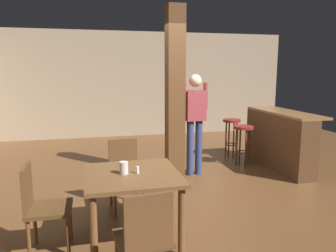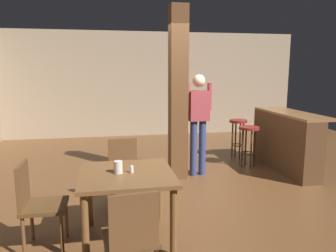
{
  "view_description": "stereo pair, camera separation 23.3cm",
  "coord_description": "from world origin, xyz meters",
  "px_view_note": "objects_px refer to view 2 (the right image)",
  "views": [
    {
      "loc": [
        -1.52,
        -4.39,
        1.8
      ],
      "look_at": [
        -0.48,
        -0.15,
        1.04
      ],
      "focal_mm": 35.0,
      "sensor_mm": 36.0,
      "label": 1
    },
    {
      "loc": [
        -1.29,
        -4.44,
        1.8
      ],
      "look_at": [
        -0.48,
        -0.15,
        1.04
      ],
      "focal_mm": 35.0,
      "sensor_mm": 36.0,
      "label": 2
    }
  ],
  "objects_px": {
    "chair_west": "(36,201)",
    "standing_person": "(198,117)",
    "napkin_cup": "(118,167)",
    "salt_shaker": "(132,169)",
    "bar_counter": "(285,141)",
    "chair_north": "(124,170)",
    "chair_south": "(131,236)",
    "bar_stool_near": "(249,136)",
    "bar_stool_mid": "(238,129)",
    "dining_table": "(127,184)"
  },
  "relations": [
    {
      "from": "standing_person",
      "to": "chair_north",
      "type": "bearing_deg",
      "value": -139.93
    },
    {
      "from": "chair_north",
      "to": "bar_stool_near",
      "type": "xyz_separation_m",
      "value": [
        2.37,
        1.4,
        0.07
      ]
    },
    {
      "from": "chair_west",
      "to": "chair_south",
      "type": "height_order",
      "value": "same"
    },
    {
      "from": "salt_shaker",
      "to": "bar_stool_near",
      "type": "distance_m",
      "value": 3.28
    },
    {
      "from": "napkin_cup",
      "to": "standing_person",
      "type": "xyz_separation_m",
      "value": [
        1.42,
        1.98,
        0.19
      ]
    },
    {
      "from": "salt_shaker",
      "to": "bar_counter",
      "type": "height_order",
      "value": "bar_counter"
    },
    {
      "from": "salt_shaker",
      "to": "bar_stool_mid",
      "type": "height_order",
      "value": "salt_shaker"
    },
    {
      "from": "dining_table",
      "to": "bar_stool_near",
      "type": "height_order",
      "value": "bar_stool_near"
    },
    {
      "from": "chair_south",
      "to": "salt_shaker",
      "type": "relative_size",
      "value": 11.73
    },
    {
      "from": "bar_stool_near",
      "to": "bar_stool_mid",
      "type": "distance_m",
      "value": 0.63
    },
    {
      "from": "chair_west",
      "to": "chair_south",
      "type": "bearing_deg",
      "value": -44.59
    },
    {
      "from": "napkin_cup",
      "to": "bar_stool_mid",
      "type": "relative_size",
      "value": 0.16
    },
    {
      "from": "napkin_cup",
      "to": "salt_shaker",
      "type": "height_order",
      "value": "napkin_cup"
    },
    {
      "from": "chair_north",
      "to": "salt_shaker",
      "type": "bearing_deg",
      "value": -87.76
    },
    {
      "from": "chair_west",
      "to": "bar_stool_mid",
      "type": "height_order",
      "value": "chair_west"
    },
    {
      "from": "dining_table",
      "to": "bar_counter",
      "type": "bearing_deg",
      "value": 34.04
    },
    {
      "from": "chair_west",
      "to": "standing_person",
      "type": "distance_m",
      "value": 3.04
    },
    {
      "from": "standing_person",
      "to": "bar_stool_near",
      "type": "relative_size",
      "value": 2.26
    },
    {
      "from": "salt_shaker",
      "to": "bar_stool_near",
      "type": "bearing_deg",
      "value": 44.46
    },
    {
      "from": "bar_stool_mid",
      "to": "salt_shaker",
      "type": "bearing_deg",
      "value": -129.27
    },
    {
      "from": "chair_west",
      "to": "napkin_cup",
      "type": "bearing_deg",
      "value": 1.17
    },
    {
      "from": "chair_west",
      "to": "napkin_cup",
      "type": "relative_size",
      "value": 6.99
    },
    {
      "from": "chair_west",
      "to": "salt_shaker",
      "type": "distance_m",
      "value": 0.99
    },
    {
      "from": "chair_west",
      "to": "standing_person",
      "type": "xyz_separation_m",
      "value": [
        2.23,
        2.0,
        0.5
      ]
    },
    {
      "from": "chair_north",
      "to": "salt_shaker",
      "type": "distance_m",
      "value": 0.94
    },
    {
      "from": "napkin_cup",
      "to": "bar_stool_mid",
      "type": "distance_m",
      "value": 3.85
    },
    {
      "from": "chair_south",
      "to": "bar_counter",
      "type": "xyz_separation_m",
      "value": [
        2.99,
        2.88,
        0.03
      ]
    },
    {
      "from": "standing_person",
      "to": "dining_table",
      "type": "bearing_deg",
      "value": -123.85
    },
    {
      "from": "chair_south",
      "to": "bar_stool_mid",
      "type": "distance_m",
      "value": 4.51
    },
    {
      "from": "dining_table",
      "to": "bar_stool_near",
      "type": "relative_size",
      "value": 1.27
    },
    {
      "from": "chair_north",
      "to": "chair_west",
      "type": "distance_m",
      "value": 1.28
    },
    {
      "from": "chair_west",
      "to": "standing_person",
      "type": "relative_size",
      "value": 0.52
    },
    {
      "from": "chair_south",
      "to": "standing_person",
      "type": "bearing_deg",
      "value": 64.65
    },
    {
      "from": "bar_stool_near",
      "to": "standing_person",
      "type": "bearing_deg",
      "value": -164.39
    },
    {
      "from": "chair_north",
      "to": "chair_south",
      "type": "xyz_separation_m",
      "value": [
        -0.04,
        -1.76,
        0.0
      ]
    },
    {
      "from": "napkin_cup",
      "to": "bar_counter",
      "type": "relative_size",
      "value": 0.07
    },
    {
      "from": "bar_stool_mid",
      "to": "dining_table",
      "type": "bearing_deg",
      "value": -130.02
    },
    {
      "from": "standing_person",
      "to": "napkin_cup",
      "type": "bearing_deg",
      "value": -125.58
    },
    {
      "from": "dining_table",
      "to": "bar_counter",
      "type": "distance_m",
      "value": 3.58
    },
    {
      "from": "napkin_cup",
      "to": "chair_west",
      "type": "bearing_deg",
      "value": -178.83
    },
    {
      "from": "standing_person",
      "to": "bar_counter",
      "type": "height_order",
      "value": "standing_person"
    },
    {
      "from": "chair_south",
      "to": "bar_counter",
      "type": "height_order",
      "value": "bar_counter"
    },
    {
      "from": "dining_table",
      "to": "salt_shaker",
      "type": "distance_m",
      "value": 0.17
    },
    {
      "from": "standing_person",
      "to": "bar_counter",
      "type": "xyz_separation_m",
      "value": [
        1.64,
        0.02,
        -0.47
      ]
    },
    {
      "from": "bar_stool_near",
      "to": "bar_stool_mid",
      "type": "relative_size",
      "value": 0.96
    },
    {
      "from": "chair_north",
      "to": "napkin_cup",
      "type": "distance_m",
      "value": 0.93
    },
    {
      "from": "dining_table",
      "to": "chair_south",
      "type": "xyz_separation_m",
      "value": [
        -0.02,
        -0.88,
        -0.12
      ]
    },
    {
      "from": "dining_table",
      "to": "standing_person",
      "type": "relative_size",
      "value": 0.56
    },
    {
      "from": "chair_north",
      "to": "bar_stool_mid",
      "type": "relative_size",
      "value": 1.12
    },
    {
      "from": "napkin_cup",
      "to": "bar_counter",
      "type": "xyz_separation_m",
      "value": [
        3.05,
        2.0,
        -0.28
      ]
    }
  ]
}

